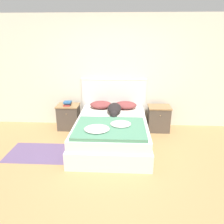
% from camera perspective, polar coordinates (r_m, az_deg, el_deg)
% --- Properties ---
extents(ground_plane, '(16.00, 16.00, 0.00)m').
position_cam_1_polar(ground_plane, '(3.61, -1.22, -15.99)').
color(ground_plane, tan).
extents(wall_back, '(9.00, 0.06, 2.55)m').
position_cam_1_polar(wall_back, '(5.13, 0.41, 10.28)').
color(wall_back, beige).
rests_on(wall_back, ground_plane).
extents(bed, '(1.43, 1.99, 0.52)m').
position_cam_1_polar(bed, '(4.38, -0.13, -5.36)').
color(bed, silver).
rests_on(bed, ground_plane).
extents(headboard, '(1.51, 0.06, 1.16)m').
position_cam_1_polar(headboard, '(5.21, 0.46, 2.80)').
color(headboard, silver).
rests_on(headboard, ground_plane).
extents(nightstand_left, '(0.50, 0.42, 0.58)m').
position_cam_1_polar(nightstand_left, '(5.20, -11.24, -1.21)').
color(nightstand_left, '#4C4238').
rests_on(nightstand_left, ground_plane).
extents(nightstand_right, '(0.50, 0.42, 0.58)m').
position_cam_1_polar(nightstand_right, '(5.11, 12.07, -1.63)').
color(nightstand_right, '#4C4238').
rests_on(nightstand_right, ground_plane).
extents(pillow_left, '(0.50, 0.39, 0.15)m').
position_cam_1_polar(pillow_left, '(4.98, -2.87, 1.91)').
color(pillow_left, brown).
rests_on(pillow_left, bed).
extents(pillow_right, '(0.50, 0.39, 0.15)m').
position_cam_1_polar(pillow_right, '(4.95, 3.54, 1.81)').
color(pillow_right, brown).
rests_on(pillow_right, bed).
extents(quilt, '(1.23, 0.99, 0.10)m').
position_cam_1_polar(quilt, '(3.84, -0.65, -4.16)').
color(quilt, '#4C8466').
rests_on(quilt, bed).
extents(dog, '(0.29, 0.83, 0.19)m').
position_cam_1_polar(dog, '(4.65, 0.63, 0.78)').
color(dog, black).
rests_on(dog, bed).
extents(book_stack, '(0.18, 0.23, 0.08)m').
position_cam_1_polar(book_stack, '(5.09, -11.52, 2.23)').
color(book_stack, '#AD2D28').
rests_on(book_stack, nightstand_left).
extents(rug, '(1.15, 0.76, 0.00)m').
position_cam_1_polar(rug, '(4.40, -18.55, -10.05)').
color(rug, '#604C75').
rests_on(rug, ground_plane).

